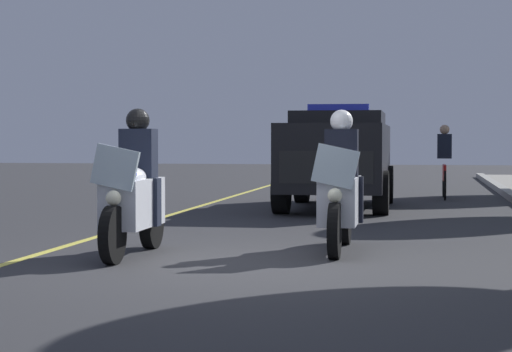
# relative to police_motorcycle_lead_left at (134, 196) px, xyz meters

# --- Properties ---
(ground_plane) EXTENTS (80.00, 80.00, 0.00)m
(ground_plane) POSITION_rel_police_motorcycle_lead_left_xyz_m (0.43, 1.26, -0.70)
(ground_plane) COLOR #333335
(lane_stripe_center) EXTENTS (48.00, 0.12, 0.01)m
(lane_stripe_center) POSITION_rel_police_motorcycle_lead_left_xyz_m (0.43, -1.15, -0.70)
(lane_stripe_center) COLOR #E0D14C
(lane_stripe_center) RESTS_ON ground
(police_motorcycle_lead_left) EXTENTS (2.14, 0.56, 1.72)m
(police_motorcycle_lead_left) POSITION_rel_police_motorcycle_lead_left_xyz_m (0.00, 0.00, 0.00)
(police_motorcycle_lead_left) COLOR black
(police_motorcycle_lead_left) RESTS_ON ground
(police_motorcycle_lead_right) EXTENTS (2.14, 0.56, 1.72)m
(police_motorcycle_lead_right) POSITION_rel_police_motorcycle_lead_left_xyz_m (-0.88, 2.32, 0.00)
(police_motorcycle_lead_right) COLOR black
(police_motorcycle_lead_right) RESTS_ON ground
(police_suv) EXTENTS (4.92, 2.11, 2.05)m
(police_suv) POSITION_rel_police_motorcycle_lead_left_xyz_m (-7.90, 1.65, 0.37)
(police_suv) COLOR black
(police_suv) RESTS_ON ground
(cyclist_background) EXTENTS (1.76, 0.32, 1.69)m
(cyclist_background) POSITION_rel_police_motorcycle_lead_left_xyz_m (-11.22, 3.78, 0.14)
(cyclist_background) COLOR black
(cyclist_background) RESTS_ON ground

